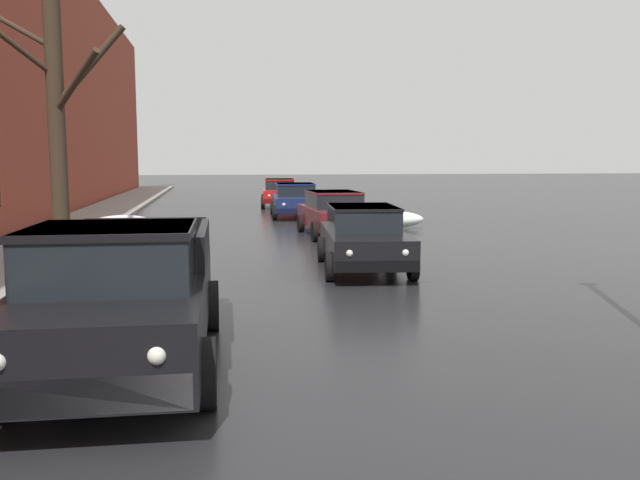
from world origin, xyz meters
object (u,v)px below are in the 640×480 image
at_px(pickup_truck_black_approaching_near_lane, 123,295).
at_px(sedan_maroon_parked_kerbside_mid, 334,212).
at_px(sedan_red_queued_behind_truck, 280,192).
at_px(sedan_black_parked_kerbside_close, 363,236).
at_px(bare_tree_mid_block, 58,116).
at_px(sedan_darkblue_parked_far_down_block, 295,199).

distance_m(pickup_truck_black_approaching_near_lane, sedan_maroon_parked_kerbside_mid, 13.89).
bearing_deg(pickup_truck_black_approaching_near_lane, sedan_red_queued_behind_truck, 80.70).
xyz_separation_m(sedan_black_parked_kerbside_close, sedan_red_queued_behind_truck, (-0.06, 19.44, -0.00)).
bearing_deg(sedan_black_parked_kerbside_close, pickup_truck_black_approaching_near_lane, -123.65).
bearing_deg(sedan_maroon_parked_kerbside_mid, sedan_red_queued_behind_truck, 92.49).
relative_size(bare_tree_mid_block, sedan_black_parked_kerbside_close, 1.47).
xyz_separation_m(pickup_truck_black_approaching_near_lane, sedan_darkblue_parked_far_down_block, (4.34, 19.91, -0.13)).
bearing_deg(sedan_darkblue_parked_far_down_block, sedan_maroon_parked_kerbside_mid, -86.18).
height_order(sedan_black_parked_kerbside_close, sedan_red_queued_behind_truck, same).
distance_m(pickup_truck_black_approaching_near_lane, sedan_red_queued_behind_truck, 26.25).
distance_m(sedan_black_parked_kerbside_close, sedan_red_queued_behind_truck, 19.44).
relative_size(sedan_darkblue_parked_far_down_block, sedan_red_queued_behind_truck, 1.04).
bearing_deg(sedan_darkblue_parked_far_down_block, bare_tree_mid_block, -119.27).
height_order(sedan_black_parked_kerbside_close, sedan_darkblue_parked_far_down_block, same).
height_order(sedan_black_parked_kerbside_close, sedan_maroon_parked_kerbside_mid, same).
bearing_deg(bare_tree_mid_block, pickup_truck_black_approaching_near_lane, -73.31).
distance_m(sedan_maroon_parked_kerbside_mid, sedan_red_queued_behind_truck, 12.88).
xyz_separation_m(pickup_truck_black_approaching_near_lane, sedan_maroon_parked_kerbside_mid, (4.80, 13.04, -0.13)).
distance_m(pickup_truck_black_approaching_near_lane, sedan_darkblue_parked_far_down_block, 20.38).
distance_m(sedan_darkblue_parked_far_down_block, sedan_red_queued_behind_truck, 6.00).
bearing_deg(pickup_truck_black_approaching_near_lane, sedan_darkblue_parked_far_down_block, 77.69).
relative_size(sedan_maroon_parked_kerbside_mid, sedan_darkblue_parked_far_down_block, 1.04).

